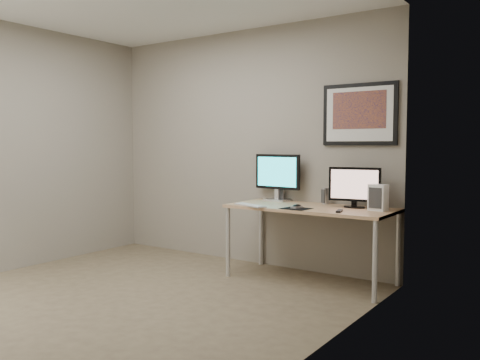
{
  "coord_description": "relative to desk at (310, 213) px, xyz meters",
  "views": [
    {
      "loc": [
        3.21,
        -3.04,
        1.33
      ],
      "look_at": [
        0.34,
        1.1,
        0.98
      ],
      "focal_mm": 38.0,
      "sensor_mm": 36.0,
      "label": 1
    }
  ],
  "objects": [
    {
      "name": "floor",
      "position": [
        -1.0,
        -1.35,
        -0.66
      ],
      "size": [
        3.6,
        3.6,
        0.0
      ],
      "primitive_type": "plane",
      "color": "brown",
      "rests_on": "ground"
    },
    {
      "name": "room",
      "position": [
        -1.0,
        -0.9,
        0.98
      ],
      "size": [
        3.6,
        3.6,
        3.6
      ],
      "color": "white",
      "rests_on": "ground"
    },
    {
      "name": "desk",
      "position": [
        0.0,
        0.0,
        0.0
      ],
      "size": [
        1.6,
        0.7,
        0.73
      ],
      "color": "#A77951",
      "rests_on": "floor"
    },
    {
      "name": "framed_art",
      "position": [
        0.35,
        0.33,
        0.96
      ],
      "size": [
        0.75,
        0.04,
        0.6
      ],
      "color": "black",
      "rests_on": "room"
    },
    {
      "name": "monitor_large",
      "position": [
        -0.52,
        0.25,
        0.34
      ],
      "size": [
        0.54,
        0.19,
        0.49
      ],
      "rotation": [
        0.0,
        0.0,
        -0.07
      ],
      "color": "#B5B4BA",
      "rests_on": "desk"
    },
    {
      "name": "monitor_tv",
      "position": [
        0.39,
        0.14,
        0.27
      ],
      "size": [
        0.49,
        0.14,
        0.38
      ],
      "rotation": [
        0.0,
        0.0,
        0.15
      ],
      "color": "black",
      "rests_on": "desk"
    },
    {
      "name": "speaker_left",
      "position": [
        -0.5,
        0.31,
        0.15
      ],
      "size": [
        0.09,
        0.09,
        0.17
      ],
      "primitive_type": "cylinder",
      "rotation": [
        0.0,
        0.0,
        0.32
      ],
      "color": "#B5B4BA",
      "rests_on": "desk"
    },
    {
      "name": "speaker_right",
      "position": [
        0.03,
        0.27,
        0.15
      ],
      "size": [
        0.08,
        0.08,
        0.16
      ],
      "primitive_type": "cylinder",
      "rotation": [
        0.0,
        0.0,
        -0.36
      ],
      "color": "#B5B4BA",
      "rests_on": "desk"
    },
    {
      "name": "keyboard",
      "position": [
        -0.51,
        -0.29,
        0.07
      ],
      "size": [
        0.42,
        0.25,
        0.01
      ],
      "primitive_type": "cube",
      "rotation": [
        0.0,
        0.0,
        -0.37
      ],
      "color": "silver",
      "rests_on": "desk"
    },
    {
      "name": "mousepad",
      "position": [
        -0.03,
        -0.23,
        0.07
      ],
      "size": [
        0.26,
        0.24,
        0.0
      ],
      "primitive_type": "cube",
      "rotation": [
        0.0,
        0.0,
        -0.06
      ],
      "color": "black",
      "rests_on": "desk"
    },
    {
      "name": "mouse",
      "position": [
        -0.03,
        -0.21,
        0.09
      ],
      "size": [
        0.08,
        0.12,
        0.04
      ],
      "primitive_type": "ellipsoid",
      "rotation": [
        0.0,
        0.0,
        -0.15
      ],
      "color": "black",
      "rests_on": "mousepad"
    },
    {
      "name": "remote",
      "position": [
        0.39,
        -0.21,
        0.08
      ],
      "size": [
        0.08,
        0.16,
        0.02
      ],
      "primitive_type": "cube",
      "rotation": [
        0.0,
        0.0,
        0.25
      ],
      "color": "black",
      "rests_on": "desk"
    },
    {
      "name": "fan_unit",
      "position": [
        0.64,
        0.08,
        0.18
      ],
      "size": [
        0.17,
        0.13,
        0.24
      ],
      "primitive_type": "cube",
      "rotation": [
        0.0,
        0.0,
        -0.13
      ],
      "color": "white",
      "rests_on": "desk"
    }
  ]
}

